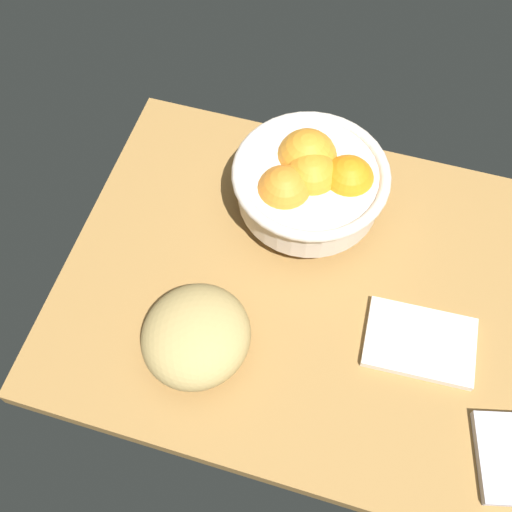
{
  "coord_description": "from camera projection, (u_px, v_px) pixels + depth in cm",
  "views": [
    {
      "loc": [
        -0.81,
        -37.98,
        75.51
      ],
      "look_at": [
        -11.83,
        -0.35,
        5.0
      ],
      "focal_mm": 42.05,
      "sensor_mm": 36.0,
      "label": 1
    }
  ],
  "objects": [
    {
      "name": "bread_loaf",
      "position": [
        196.0,
        336.0,
        0.76
      ],
      "size": [
        16.41,
        16.93,
        8.0
      ],
      "primitive_type": "ellipsoid",
      "rotation": [
        0.0,
        0.0,
        1.38
      ],
      "color": "tan",
      "rests_on": "ground"
    },
    {
      "name": "napkin_folded",
      "position": [
        420.0,
        342.0,
        0.79
      ],
      "size": [
        14.83,
        10.48,
        1.2
      ],
      "primitive_type": "cube",
      "rotation": [
        0.0,
        0.0,
        0.05
      ],
      "color": "silver",
      "rests_on": "ground"
    },
    {
      "name": "fruit_bowl",
      "position": [
        310.0,
        181.0,
        0.85
      ],
      "size": [
        22.16,
        22.16,
        11.97
      ],
      "color": "beige",
      "rests_on": "ground"
    },
    {
      "name": "ground_plane",
      "position": [
        337.0,
        297.0,
        0.85
      ],
      "size": [
        77.2,
        53.35,
        3.0
      ],
      "primitive_type": "cube",
      "color": "olive"
    }
  ]
}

